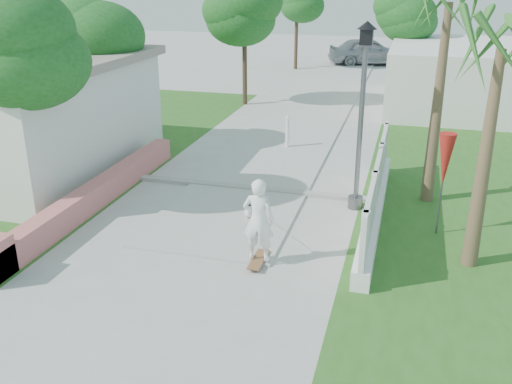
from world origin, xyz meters
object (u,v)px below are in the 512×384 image
(street_lamp, at_px, (361,111))
(skateboarder, at_px, (252,210))
(dog, at_px, (250,211))
(patio_umbrella, at_px, (445,161))
(parked_car, at_px, (368,51))
(bollard, at_px, (287,131))

(street_lamp, distance_m, skateboarder, 3.60)
(dog, bearing_deg, skateboarder, -79.67)
(patio_umbrella, xyz_separation_m, parked_car, (-3.60, 24.28, -0.87))
(patio_umbrella, bearing_deg, skateboarder, -157.56)
(patio_umbrella, distance_m, skateboarder, 4.22)
(street_lamp, relative_size, skateboarder, 1.65)
(bollard, relative_size, skateboarder, 0.41)
(skateboarder, distance_m, parked_car, 25.85)
(dog, bearing_deg, street_lamp, 21.67)
(street_lamp, distance_m, bollard, 5.56)
(dog, height_order, parked_car, parked_car)
(dog, bearing_deg, bollard, 86.12)
(patio_umbrella, distance_m, parked_car, 24.56)
(street_lamp, bearing_deg, parked_car, 94.18)
(bollard, bearing_deg, dog, -86.31)
(street_lamp, xyz_separation_m, skateboarder, (-1.91, -2.58, -1.64))
(skateboarder, bearing_deg, dog, -74.03)
(street_lamp, relative_size, patio_umbrella, 1.93)
(street_lamp, height_order, bollard, street_lamp)
(parked_car, bearing_deg, bollard, 157.82)
(skateboarder, height_order, dog, skateboarder)
(street_lamp, distance_m, patio_umbrella, 2.27)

